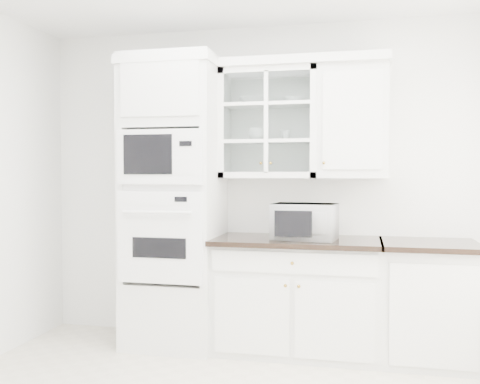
# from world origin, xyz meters

# --- Properties ---
(room_shell) EXTENTS (4.00, 3.50, 2.70)m
(room_shell) POSITION_xyz_m (0.00, 0.43, 1.78)
(room_shell) COLOR white
(room_shell) RESTS_ON ground
(oven_column) EXTENTS (0.76, 0.68, 2.40)m
(oven_column) POSITION_xyz_m (-0.75, 1.42, 1.20)
(oven_column) COLOR white
(oven_column) RESTS_ON ground
(base_cabinet_run) EXTENTS (1.32, 0.67, 0.92)m
(base_cabinet_run) POSITION_xyz_m (0.28, 1.45, 0.46)
(base_cabinet_run) COLOR white
(base_cabinet_run) RESTS_ON ground
(extra_base_cabinet) EXTENTS (0.72, 0.67, 0.92)m
(extra_base_cabinet) POSITION_xyz_m (1.28, 1.45, 0.46)
(extra_base_cabinet) COLOR white
(extra_base_cabinet) RESTS_ON ground
(upper_cabinet_glass) EXTENTS (0.80, 0.33, 0.90)m
(upper_cabinet_glass) POSITION_xyz_m (0.03, 1.58, 1.85)
(upper_cabinet_glass) COLOR white
(upper_cabinet_glass) RESTS_ON room_shell
(upper_cabinet_solid) EXTENTS (0.55, 0.33, 0.90)m
(upper_cabinet_solid) POSITION_xyz_m (0.71, 1.58, 1.85)
(upper_cabinet_solid) COLOR white
(upper_cabinet_solid) RESTS_ON room_shell
(crown_molding) EXTENTS (2.14, 0.38, 0.07)m
(crown_molding) POSITION_xyz_m (-0.07, 1.56, 2.33)
(crown_molding) COLOR white
(crown_molding) RESTS_ON room_shell
(countertop_microwave) EXTENTS (0.53, 0.46, 0.28)m
(countertop_microwave) POSITION_xyz_m (0.35, 1.39, 1.06)
(countertop_microwave) COLOR white
(countertop_microwave) RESTS_ON base_cabinet_run
(bowl_a) EXTENTS (0.30, 0.30, 0.06)m
(bowl_a) POSITION_xyz_m (-0.10, 1.57, 2.04)
(bowl_a) COLOR white
(bowl_a) RESTS_ON upper_cabinet_glass
(bowl_b) EXTENTS (0.20, 0.20, 0.05)m
(bowl_b) POSITION_xyz_m (0.23, 1.59, 2.04)
(bowl_b) COLOR white
(bowl_b) RESTS_ON upper_cabinet_glass
(cup_a) EXTENTS (0.15, 0.15, 0.11)m
(cup_a) POSITION_xyz_m (-0.08, 1.59, 1.76)
(cup_a) COLOR white
(cup_a) RESTS_ON upper_cabinet_glass
(cup_b) EXTENTS (0.11, 0.11, 0.09)m
(cup_b) POSITION_xyz_m (0.16, 1.60, 1.75)
(cup_b) COLOR white
(cup_b) RESTS_ON upper_cabinet_glass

